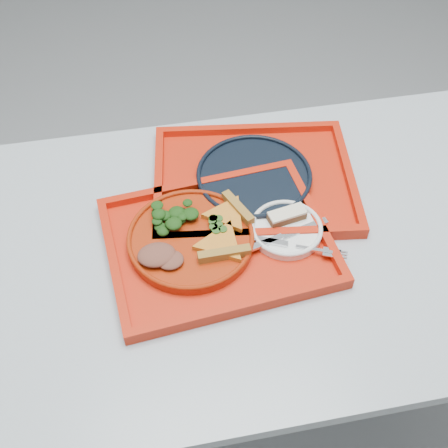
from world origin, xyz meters
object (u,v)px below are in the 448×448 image
Objects in this scene: tray_main at (218,244)px; dinner_plate at (191,240)px; dessert_bar at (287,215)px; tray_far at (254,182)px; navy_plate at (254,177)px.

dinner_plate is (-0.05, 0.01, 0.02)m from tray_main.
tray_far is at bearing 94.66° from dessert_bar.
navy_plate is 0.14m from dessert_bar.
navy_plate reaches higher than tray_far.
dessert_bar reaches higher than navy_plate.
navy_plate is 3.11× the size of dessert_bar.
navy_plate is (0.00, 0.00, 0.01)m from tray_far.
tray_far is at bearing 0.00° from navy_plate.
tray_main is at bearing 178.27° from dessert_bar.
dessert_bar is (0.21, 0.01, 0.02)m from dinner_plate.
navy_plate is at bearing 0.00° from tray_far.
tray_far is 1.73× the size of dinner_plate.
dessert_bar is (0.04, -0.14, 0.02)m from navy_plate.
dessert_bar reaches higher than dinner_plate.
dinner_plate is 0.21m from dessert_bar.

